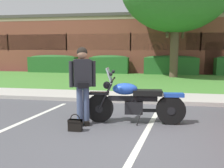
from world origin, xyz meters
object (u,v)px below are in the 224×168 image
Objects in this scene: rider_person at (83,80)px; hedge_center_right at (171,65)px; handbag at (75,124)px; hedge_center_left at (109,64)px; motorcycle at (138,102)px; hedge_left at (53,63)px; brick_building at (137,45)px.

hedge_center_right is (2.50, 11.10, -0.34)m from rider_person.
hedge_center_left is at bearing 97.04° from handbag.
motorcycle is 6.23× the size of handbag.
rider_person reaches higher than hedge_left.
handbag is (-0.04, -0.43, -0.85)m from rider_person.
hedge_left is (-6.61, 10.75, 0.16)m from motorcycle.
hedge_center_right reaches higher than handbag.
rider_person is 0.51× the size of hedge_left.
motorcycle is 1.32× the size of rider_person.
handbag is 0.11× the size of hedge_center_right.
rider_person is at bearing -89.56° from brick_building.
hedge_center_right is (7.93, 0.00, 0.00)m from hedge_left.
rider_person is at bearing -163.74° from motorcycle.
motorcycle reaches higher than hedge_center_left.
hedge_left is 0.99× the size of hedge_center_right.
rider_person reaches higher than handbag.
brick_building is at bearing 90.44° from rider_person.
hedge_left is 1.33× the size of hedge_center_left.
motorcycle is 0.67× the size of hedge_left.
brick_building is at bearing 78.48° from hedge_center_left.
handbag is 0.11× the size of hedge_left.
hedge_center_right is at bearing -68.06° from brick_building.
hedge_center_left is 3.97m from hedge_center_right.
handbag is 12.74m from hedge_left.
handbag is 0.14× the size of hedge_center_left.
motorcycle is 0.89× the size of hedge_center_left.
handbag is at bearing -147.53° from motorcycle.
rider_person is 12.36m from hedge_left.
hedge_left is at bearing 116.09° from rider_person.
brick_building reaches higher than rider_person.
rider_person is 11.20m from hedge_center_left.
handbag is (-1.23, -0.78, -0.34)m from motorcycle.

